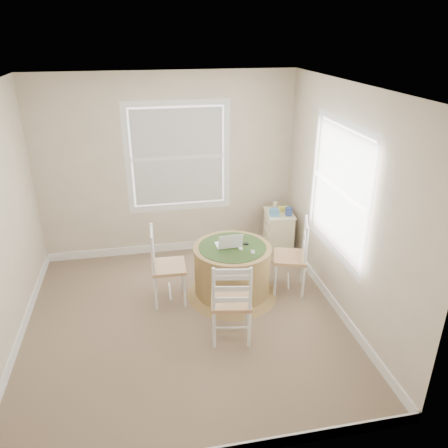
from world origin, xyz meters
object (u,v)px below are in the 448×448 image
object	(u,v)px
chair_right	(290,257)
corner_chest	(278,234)
chair_left	(168,266)
chair_near	(231,300)
laptop	(229,244)
round_table	(232,269)

from	to	relation	value
chair_right	corner_chest	xyz separation A→B (m)	(0.15, 0.95, -0.14)
chair_left	chair_near	distance (m)	1.04
laptop	corner_chest	xyz separation A→B (m)	(0.93, 0.90, -0.37)
chair_near	chair_right	size ratio (longest dim) A/B	1.00
chair_right	corner_chest	size ratio (longest dim) A/B	1.41
chair_near	chair_left	bearing A→B (deg)	-45.04
round_table	chair_right	size ratio (longest dim) A/B	1.19
chair_near	corner_chest	world-z (taller)	chair_near
chair_left	laptop	size ratio (longest dim) A/B	3.07
round_table	chair_left	bearing A→B (deg)	-170.91
chair_right	laptop	xyz separation A→B (m)	(-0.78, 0.05, 0.23)
round_table	chair_left	distance (m)	0.79
chair_left	laptop	world-z (taller)	chair_left
chair_left	chair_right	world-z (taller)	same
chair_left	chair_right	size ratio (longest dim) A/B	1.00
corner_chest	laptop	bearing A→B (deg)	-131.41
chair_left	laptop	xyz separation A→B (m)	(0.74, -0.00, 0.23)
chair_near	chair_right	bearing A→B (deg)	-129.21
chair_left	chair_right	xyz separation A→B (m)	(1.52, -0.05, 0.00)
chair_near	chair_right	world-z (taller)	same
corner_chest	chair_left	bearing A→B (deg)	-147.19
chair_near	corner_chest	size ratio (longest dim) A/B	1.41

